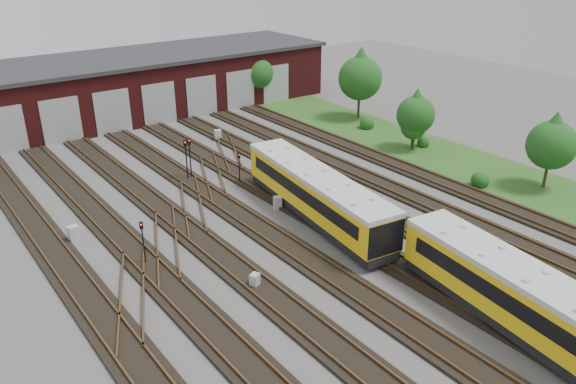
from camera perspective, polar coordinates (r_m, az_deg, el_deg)
ground at (r=33.53m, az=8.14°, el=-8.13°), size 120.00×120.00×0.00m
track_network at (r=33.72m, az=7.24°, el=-7.66°), size 30.40×70.00×0.33m
maintenance_shed at (r=64.64m, az=-17.75°, el=10.04°), size 51.00×12.50×6.35m
grass_verge at (r=52.53m, az=15.29°, el=3.56°), size 8.00×55.00×0.05m
metro_train at (r=29.65m, az=23.46°, el=-10.43°), size 4.78×47.40×3.14m
signal_mast_0 at (r=34.17m, az=-14.54°, el=-4.52°), size 0.25×0.24×2.86m
signal_mast_1 at (r=45.43m, az=-10.32°, el=3.73°), size 0.31×0.29×3.44m
signal_mast_2 at (r=44.54m, az=-4.99°, el=2.89°), size 0.25×0.24×2.58m
signal_mast_3 at (r=45.76m, az=-9.95°, el=3.90°), size 0.27×0.26×3.44m
relay_cabinet_0 at (r=31.76m, az=-3.39°, el=-8.99°), size 0.65×0.60×0.86m
relay_cabinet_1 at (r=38.72m, az=-20.92°, el=-3.98°), size 0.70×0.60×1.09m
relay_cabinet_2 at (r=40.55m, az=-1.06°, el=-1.09°), size 0.69×0.64×0.94m
relay_cabinet_3 at (r=55.10m, az=-7.13°, el=5.76°), size 0.73×0.66×1.04m
relay_cabinet_4 at (r=39.96m, az=9.93°, el=-1.83°), size 0.72×0.65×1.00m
tree_0 at (r=67.11m, az=-3.18°, el=12.39°), size 3.83×3.83×6.34m
tree_1 at (r=52.62m, az=12.88°, el=8.07°), size 3.48×3.48×5.76m
tree_2 at (r=61.15m, az=7.36°, el=11.89°), size 4.64×4.64×7.69m
tree_3 at (r=52.80m, az=12.66°, el=6.79°), size 2.36×2.36×3.90m
tree_4 at (r=47.21m, az=25.30°, el=4.85°), size 3.75×3.75×6.22m
bush_0 at (r=46.68m, az=18.97°, el=1.37°), size 1.43×1.43×1.43m
bush_1 at (r=54.42m, az=13.60°, el=5.09°), size 1.17×1.17×1.17m
bush_2 at (r=58.73m, az=8.02°, el=7.11°), size 1.50×1.50×1.50m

